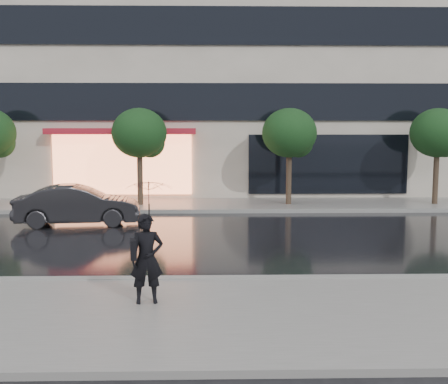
{
  "coord_description": "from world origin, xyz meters",
  "views": [
    {
      "loc": [
        -0.13,
        -12.51,
        3.32
      ],
      "look_at": [
        0.23,
        3.48,
        1.4
      ],
      "focal_mm": 45.0,
      "sensor_mm": 36.0,
      "label": 1
    }
  ],
  "objects": [
    {
      "name": "tree_mid_west",
      "position": [
        -2.94,
        10.03,
        2.92
      ],
      "size": [
        2.2,
        2.2,
        3.99
      ],
      "color": "#33261C",
      "rests_on": "ground"
    },
    {
      "name": "pedestrian_with_umbrella",
      "position": [
        -1.26,
        -2.63,
        1.55
      ],
      "size": [
        0.97,
        0.99,
        2.23
      ],
      "rotation": [
        0.0,
        0.0,
        0.16
      ],
      "color": "black",
      "rests_on": "sidewalk_near"
    },
    {
      "name": "curb_near",
      "position": [
        0.0,
        -1.0,
        0.07
      ],
      "size": [
        60.0,
        0.25,
        0.14
      ],
      "primitive_type": "cube",
      "color": "gray",
      "rests_on": "ground"
    },
    {
      "name": "ground",
      "position": [
        0.0,
        0.0,
        0.0
      ],
      "size": [
        120.0,
        120.0,
        0.0
      ],
      "primitive_type": "plane",
      "color": "black",
      "rests_on": "ground"
    },
    {
      "name": "office_building",
      "position": [
        -0.0,
        17.97,
        9.0
      ],
      "size": [
        30.0,
        12.76,
        18.0
      ],
      "color": "beige",
      "rests_on": "ground"
    },
    {
      "name": "sidewalk_far",
      "position": [
        0.0,
        10.25,
        0.06
      ],
      "size": [
        60.0,
        3.5,
        0.12
      ],
      "primitive_type": "cube",
      "color": "slate",
      "rests_on": "ground"
    },
    {
      "name": "tree_far_east",
      "position": [
        9.06,
        10.03,
        2.92
      ],
      "size": [
        2.2,
        2.2,
        3.99
      ],
      "color": "#33261C",
      "rests_on": "ground"
    },
    {
      "name": "parked_car",
      "position": [
        -4.56,
        6.0,
        0.67
      ],
      "size": [
        4.2,
        1.87,
        1.34
      ],
      "primitive_type": "imported",
      "rotation": [
        0.0,
        0.0,
        1.68
      ],
      "color": "black",
      "rests_on": "ground"
    },
    {
      "name": "tree_mid_east",
      "position": [
        3.06,
        10.03,
        2.92
      ],
      "size": [
        2.2,
        2.2,
        3.99
      ],
      "color": "#33261C",
      "rests_on": "ground"
    },
    {
      "name": "sidewalk_near",
      "position": [
        0.0,
        -3.25,
        0.06
      ],
      "size": [
        60.0,
        4.5,
        0.12
      ],
      "primitive_type": "cube",
      "color": "slate",
      "rests_on": "ground"
    },
    {
      "name": "curb_far",
      "position": [
        0.0,
        8.5,
        0.07
      ],
      "size": [
        60.0,
        0.25,
        0.14
      ],
      "primitive_type": "cube",
      "color": "gray",
      "rests_on": "ground"
    }
  ]
}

